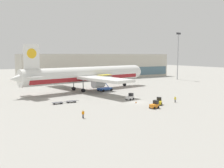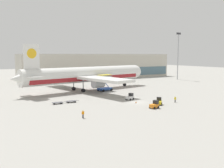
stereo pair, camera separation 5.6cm
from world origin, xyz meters
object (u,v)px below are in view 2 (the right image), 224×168
Objects in this scene: airplane_main at (86,75)px; baggage_tug_far at (155,105)px; baggage_tug_mid at (130,97)px; scissor_lift_loader at (105,85)px; baggage_tug_foreground at (159,102)px; light_mast at (178,53)px; ground_crew_near at (83,113)px; traffic_cone_near at (136,102)px; baggage_dolly_lead at (58,103)px; ground_crew_far at (175,99)px; baggage_dolly_second at (71,101)px.

airplane_main is 21.50× the size of baggage_tug_far.
baggage_tug_mid is 13.19m from baggage_tug_far.
baggage_tug_foreground is (0.03, -30.49, -1.40)m from scissor_lift_loader.
baggage_tug_foreground is 10.45m from baggage_tug_mid.
light_mast reaches higher than airplane_main.
light_mast is 9.35× the size of baggage_tug_foreground.
airplane_main is 33.22× the size of ground_crew_near.
airplane_main is (-61.60, -13.57, -8.81)m from light_mast.
baggage_tug_mid is at bearing 74.75° from traffic_cone_near.
baggage_dolly_lead is (-19.42, 18.01, -0.49)m from baggage_tug_far.
scissor_lift_loader reaches higher than baggage_tug_mid.
baggage_dolly_lead is (-23.41, 15.05, -0.49)m from baggage_tug_foreground.
traffic_cone_near is (-3.81, -25.27, -1.97)m from scissor_lift_loader.
baggage_dolly_lead is (-20.92, 4.91, -0.49)m from baggage_tug_mid.
baggage_tug_mid is 1.60× the size of ground_crew_near.
ground_crew_far is (8.75, -9.95, 0.14)m from baggage_tug_mid.
light_mast is at bearing 12.07° from baggage_tug_mid.
ground_crew_near is at bearing -135.95° from scissor_lift_loader.
scissor_lift_loader is at bearing 37.92° from baggage_dolly_lead.
baggage_dolly_second is at bearing 11.87° from ground_crew_far.
airplane_main is at bearing 60.26° from baggage_dolly_second.
baggage_tug_foreground is at bearing -162.27° from ground_crew_near.
airplane_main is 21.06× the size of baggage_tug_foreground.
airplane_main is at bearing 75.58° from baggage_tug_mid.
ground_crew_far is (29.67, -14.86, 0.63)m from baggage_dolly_lead.
airplane_main is at bearing -29.21° from ground_crew_far.
light_mast is 6.82× the size of baggage_dolly_second.
airplane_main reaches higher than traffic_cone_near.
baggage_dolly_second is at bearing 141.98° from baggage_tug_mid.
light_mast is at bearing 27.62° from baggage_dolly_lead.
baggage_tug_far is (-3.99, -2.96, 0.00)m from baggage_tug_foreground.
baggage_tug_far is at bearing -139.11° from light_mast.
scissor_lift_loader is (-55.99, -18.46, -12.38)m from light_mast.
baggage_tug_mid is at bearing 58.97° from baggage_tug_foreground.
baggage_dolly_lead is 1.00× the size of baggage_dolly_second.
ground_crew_near is (-23.70, -33.38, -1.26)m from scissor_lift_loader.
baggage_dolly_lead is 2.16× the size of ground_crew_near.
ground_crew_near is (-19.73, 0.07, 0.14)m from baggage_tug_far.
baggage_tug_far is 1.55× the size of ground_crew_near.
light_mast is 96.05m from ground_crew_near.
ground_crew_far reaches higher than baggage_dolly_second.
baggage_tug_far is 8.20m from traffic_cone_near.
baggage_dolly_second is (4.01, 0.10, 0.00)m from baggage_dolly_lead.
scissor_lift_loader is 1.63× the size of baggage_dolly_lead.
scissor_lift_loader is 2.28× the size of baggage_tug_far.
airplane_main is 37.46m from ground_crew_far.
ground_crew_far is at bearing -26.49° from traffic_cone_near.
traffic_cone_near is at bearing -109.16° from scissor_lift_loader.
airplane_main is at bearing -104.52° from ground_crew_near.
light_mast reaches higher than baggage_tug_mid.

